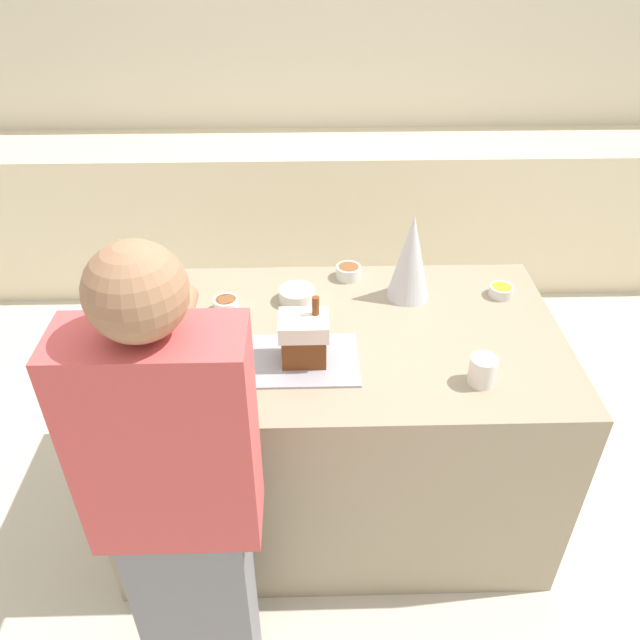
{
  "coord_description": "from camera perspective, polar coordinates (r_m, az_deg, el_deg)",
  "views": [
    {
      "loc": [
        -0.11,
        -1.84,
        2.28
      ],
      "look_at": [
        -0.06,
        0.0,
        0.98
      ],
      "focal_mm": 35.0,
      "sensor_mm": 36.0,
      "label": 1
    }
  ],
  "objects": [
    {
      "name": "candy_bowl_front_corner",
      "position": [
        2.33,
        -15.03,
        -1.14
      ],
      "size": [
        0.14,
        0.14,
        0.04
      ],
      "color": "white",
      "rests_on": "kitchen_island"
    },
    {
      "name": "wall_back",
      "position": [
        4.24,
        -0.01,
        21.91
      ],
      "size": [
        8.0,
        0.05,
        2.6
      ],
      "color": "beige",
      "rests_on": "ground_plane"
    },
    {
      "name": "decorative_tree",
      "position": [
        2.43,
        8.3,
        5.69
      ],
      "size": [
        0.17,
        0.17,
        0.35
      ],
      "color": "silver",
      "rests_on": "kitchen_island"
    },
    {
      "name": "mug",
      "position": [
        2.11,
        14.63,
        -4.5
      ],
      "size": [
        0.09,
        0.09,
        0.1
      ],
      "color": "white",
      "rests_on": "kitchen_island"
    },
    {
      "name": "person",
      "position": [
        1.82,
        -12.64,
        -16.45
      ],
      "size": [
        0.44,
        0.56,
        1.69
      ],
      "color": "slate",
      "rests_on": "ground_plane"
    },
    {
      "name": "candy_bowl_behind_tray",
      "position": [
        2.45,
        -2.15,
        2.34
      ],
      "size": [
        0.14,
        0.14,
        0.05
      ],
      "color": "silver",
      "rests_on": "kitchen_island"
    },
    {
      "name": "gingerbread_house",
      "position": [
        2.1,
        -1.48,
        -1.62
      ],
      "size": [
        0.17,
        0.14,
        0.24
      ],
      "color": "brown",
      "rests_on": "baking_tray"
    },
    {
      "name": "ground_plane",
      "position": [
        2.93,
        1.19,
        -15.82
      ],
      "size": [
        12.0,
        12.0,
        0.0
      ],
      "primitive_type": "plane",
      "color": "beige"
    },
    {
      "name": "candy_bowl_center_rear",
      "position": [
        2.6,
        2.62,
        4.46
      ],
      "size": [
        0.1,
        0.1,
        0.05
      ],
      "color": "silver",
      "rests_on": "kitchen_island"
    },
    {
      "name": "candy_bowl_near_tray_left",
      "position": [
        2.3,
        -11.22,
        -0.98
      ],
      "size": [
        0.1,
        0.1,
        0.04
      ],
      "color": "silver",
      "rests_on": "kitchen_island"
    },
    {
      "name": "back_cabinet_block",
      "position": [
        4.21,
        0.1,
        9.81
      ],
      "size": [
        6.0,
        0.6,
        0.94
      ],
      "color": "beige",
      "rests_on": "ground_plane"
    },
    {
      "name": "baking_tray",
      "position": [
        2.16,
        -1.45,
        -3.67
      ],
      "size": [
        0.38,
        0.29,
        0.01
      ],
      "color": "#9E9EA8",
      "rests_on": "kitchen_island"
    },
    {
      "name": "candy_bowl_beside_tree",
      "position": [
        2.59,
        16.23,
        2.61
      ],
      "size": [
        0.1,
        0.1,
        0.04
      ],
      "color": "silver",
      "rests_on": "kitchen_island"
    },
    {
      "name": "candy_bowl_far_left",
      "position": [
        2.42,
        -8.58,
        1.42
      ],
      "size": [
        0.1,
        0.1,
        0.05
      ],
      "color": "white",
      "rests_on": "kitchen_island"
    },
    {
      "name": "kitchen_island",
      "position": [
        2.59,
        1.32,
        -9.41
      ],
      "size": [
        1.67,
        0.96,
        0.92
      ],
      "color": "gray",
      "rests_on": "ground_plane"
    }
  ]
}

